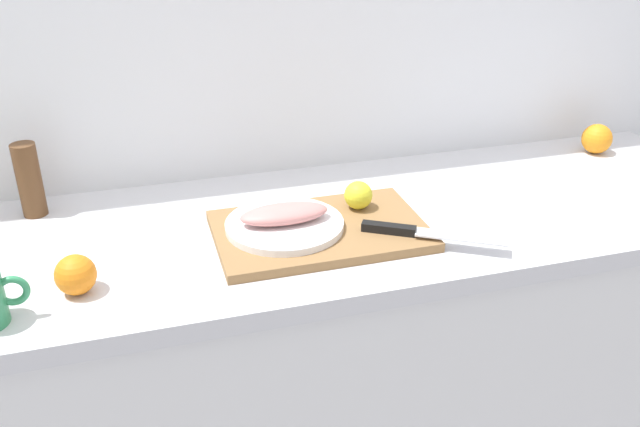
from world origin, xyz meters
TOP-DOWN VIEW (x-y plane):
  - back_wall at (0.00, 0.33)m, footprint 3.20×0.05m
  - kitchen_counter at (0.00, 0.00)m, footprint 2.00×0.60m
  - cutting_board at (-0.05, -0.06)m, footprint 0.43×0.28m
  - white_plate at (-0.12, -0.05)m, footprint 0.24×0.24m
  - fish_fillet at (-0.12, -0.05)m, footprint 0.18×0.08m
  - chef_knife at (0.12, -0.15)m, footprint 0.26×0.17m
  - lemon_0 at (0.06, -0.00)m, footprint 0.06×0.06m
  - orange_0 at (0.79, 0.18)m, footprint 0.08×0.08m
  - orange_2 at (-0.53, -0.15)m, footprint 0.07×0.07m
  - pepper_mill at (-0.62, 0.21)m, footprint 0.05×0.05m

SIDE VIEW (x-z plane):
  - kitchen_counter at x=0.00m, z-range 0.00..0.90m
  - cutting_board at x=-0.05m, z-range 0.90..0.92m
  - white_plate at x=-0.12m, z-range 0.92..0.93m
  - chef_knife at x=0.12m, z-range 0.92..0.94m
  - orange_2 at x=-0.53m, z-range 0.90..0.97m
  - orange_0 at x=0.79m, z-range 0.90..0.98m
  - lemon_0 at x=0.06m, z-range 0.92..0.98m
  - fish_fillet at x=-0.12m, z-range 0.94..0.97m
  - pepper_mill at x=-0.62m, z-range 0.90..1.06m
  - back_wall at x=0.00m, z-range 0.00..2.50m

